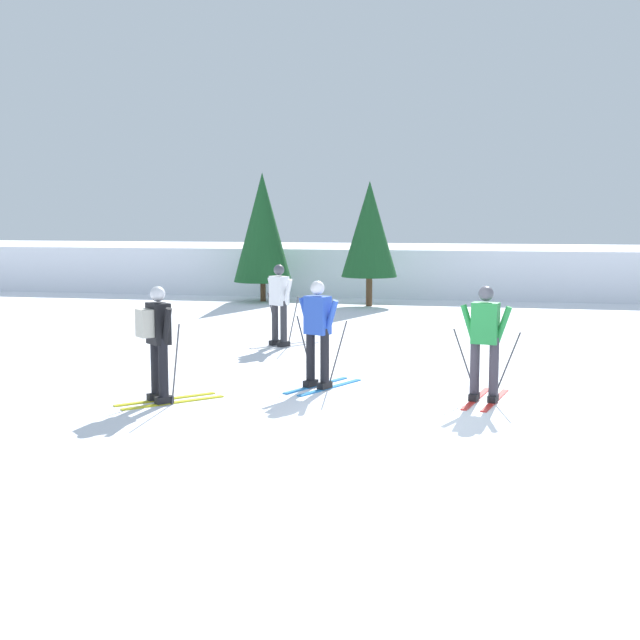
{
  "coord_description": "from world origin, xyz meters",
  "views": [
    {
      "loc": [
        1.22,
        -11.08,
        2.74
      ],
      "look_at": [
        -1.8,
        3.35,
        0.9
      ],
      "focal_mm": 47.71,
      "sensor_mm": 36.0,
      "label": 1
    }
  ],
  "objects_px": {
    "skier_black": "(157,338)",
    "conifer_far_centre": "(370,229)",
    "skier_white": "(280,303)",
    "skier_blue": "(318,331)",
    "conifer_far_right": "(263,227)",
    "skier_green": "(485,340)"
  },
  "relations": [
    {
      "from": "skier_black",
      "to": "conifer_far_right",
      "type": "relative_size",
      "value": 0.42
    },
    {
      "from": "skier_green",
      "to": "conifer_far_right",
      "type": "relative_size",
      "value": 0.43
    },
    {
      "from": "skier_blue",
      "to": "conifer_far_right",
      "type": "height_order",
      "value": "conifer_far_right"
    },
    {
      "from": "conifer_far_right",
      "to": "skier_blue",
      "type": "bearing_deg",
      "value": -70.72
    },
    {
      "from": "skier_black",
      "to": "conifer_far_centre",
      "type": "relative_size",
      "value": 0.46
    },
    {
      "from": "skier_white",
      "to": "skier_blue",
      "type": "bearing_deg",
      "value": -67.51
    },
    {
      "from": "skier_black",
      "to": "skier_white",
      "type": "xyz_separation_m",
      "value": [
        0.39,
        5.52,
        -0.04
      ]
    },
    {
      "from": "skier_white",
      "to": "conifer_far_centre",
      "type": "height_order",
      "value": "conifer_far_centre"
    },
    {
      "from": "skier_green",
      "to": "skier_white",
      "type": "bearing_deg",
      "value": 133.51
    },
    {
      "from": "conifer_far_centre",
      "to": "skier_white",
      "type": "bearing_deg",
      "value": -94.5
    },
    {
      "from": "skier_green",
      "to": "conifer_far_right",
      "type": "distance_m",
      "value": 15.15
    },
    {
      "from": "skier_green",
      "to": "conifer_far_centre",
      "type": "height_order",
      "value": "conifer_far_centre"
    },
    {
      "from": "skier_white",
      "to": "conifer_far_centre",
      "type": "relative_size",
      "value": 0.46
    },
    {
      "from": "skier_blue",
      "to": "conifer_far_centre",
      "type": "distance_m",
      "value": 12.34
    },
    {
      "from": "conifer_far_right",
      "to": "skier_white",
      "type": "bearing_deg",
      "value": -72.22
    },
    {
      "from": "conifer_far_right",
      "to": "conifer_far_centre",
      "type": "bearing_deg",
      "value": -10.6
    },
    {
      "from": "skier_blue",
      "to": "conifer_far_right",
      "type": "xyz_separation_m",
      "value": [
        -4.5,
        12.87,
        1.41
      ]
    },
    {
      "from": "skier_white",
      "to": "conifer_far_centre",
      "type": "bearing_deg",
      "value": 85.5
    },
    {
      "from": "skier_blue",
      "to": "conifer_far_centre",
      "type": "relative_size",
      "value": 0.46
    },
    {
      "from": "conifer_far_right",
      "to": "skier_green",
      "type": "bearing_deg",
      "value": -61.99
    },
    {
      "from": "skier_black",
      "to": "skier_white",
      "type": "distance_m",
      "value": 5.54
    },
    {
      "from": "skier_blue",
      "to": "skier_black",
      "type": "xyz_separation_m",
      "value": [
        -2.06,
        -1.5,
        0.04
      ]
    }
  ]
}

